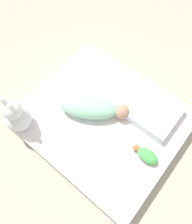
{
  "coord_description": "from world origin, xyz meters",
  "views": [
    {
      "loc": [
        -0.44,
        0.62,
        1.75
      ],
      "look_at": [
        0.06,
        0.02,
        0.18
      ],
      "focal_mm": 35.0,
      "sensor_mm": 36.0,
      "label": 1
    }
  ],
  "objects_px": {
    "bunny_plush": "(17,116)",
    "pillow": "(154,112)",
    "swaddled_baby": "(93,108)",
    "turtle_plush": "(146,155)"
  },
  "relations": [
    {
      "from": "swaddled_baby",
      "to": "pillow",
      "type": "height_order",
      "value": "swaddled_baby"
    },
    {
      "from": "swaddled_baby",
      "to": "turtle_plush",
      "type": "relative_size",
      "value": 2.56
    },
    {
      "from": "bunny_plush",
      "to": "turtle_plush",
      "type": "xyz_separation_m",
      "value": [
        -0.92,
        -0.41,
        -0.1
      ]
    },
    {
      "from": "swaddled_baby",
      "to": "pillow",
      "type": "distance_m",
      "value": 0.5
    },
    {
      "from": "swaddled_baby",
      "to": "bunny_plush",
      "type": "bearing_deg",
      "value": -162.39
    },
    {
      "from": "swaddled_baby",
      "to": "pillow",
      "type": "xyz_separation_m",
      "value": [
        -0.4,
        -0.3,
        -0.03
      ]
    },
    {
      "from": "swaddled_baby",
      "to": "bunny_plush",
      "type": "relative_size",
      "value": 1.44
    },
    {
      "from": "bunny_plush",
      "to": "pillow",
      "type": "bearing_deg",
      "value": -135.78
    },
    {
      "from": "swaddled_baby",
      "to": "turtle_plush",
      "type": "bearing_deg",
      "value": -35.88
    },
    {
      "from": "swaddled_baby",
      "to": "pillow",
      "type": "relative_size",
      "value": 1.43
    }
  ]
}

